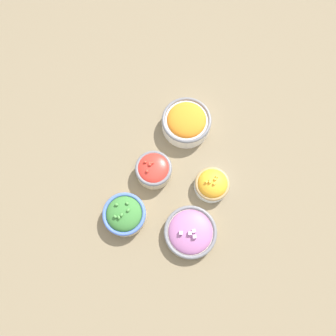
{
  "coord_description": "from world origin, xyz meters",
  "views": [
    {
      "loc": [
        -0.28,
        -0.11,
        1.06
      ],
      "look_at": [
        0.0,
        0.0,
        0.03
      ],
      "focal_mm": 35.0,
      "sensor_mm": 36.0,
      "label": 1
    }
  ],
  "objects_px": {
    "bowl_broccoli": "(124,214)",
    "bowl_cherry_tomatoes": "(154,169)",
    "bowl_squash": "(212,184)",
    "bowl_carrots": "(186,122)",
    "bowl_red_onion": "(190,232)"
  },
  "relations": [
    {
      "from": "bowl_broccoli",
      "to": "bowl_cherry_tomatoes",
      "type": "relative_size",
      "value": 1.14
    },
    {
      "from": "bowl_broccoli",
      "to": "bowl_carrots",
      "type": "xyz_separation_m",
      "value": [
        0.37,
        -0.07,
        0.01
      ]
    },
    {
      "from": "bowl_red_onion",
      "to": "bowl_broccoli",
      "type": "bearing_deg",
      "value": 96.46
    },
    {
      "from": "bowl_broccoli",
      "to": "bowl_cherry_tomatoes",
      "type": "bearing_deg",
      "value": -10.64
    },
    {
      "from": "bowl_squash",
      "to": "bowl_cherry_tomatoes",
      "type": "height_order",
      "value": "same"
    },
    {
      "from": "bowl_squash",
      "to": "bowl_cherry_tomatoes",
      "type": "xyz_separation_m",
      "value": [
        -0.03,
        0.19,
        0.01
      ]
    },
    {
      "from": "bowl_squash",
      "to": "bowl_cherry_tomatoes",
      "type": "relative_size",
      "value": 0.95
    },
    {
      "from": "bowl_squash",
      "to": "bowl_broccoli",
      "type": "distance_m",
      "value": 0.3
    },
    {
      "from": "bowl_broccoli",
      "to": "bowl_carrots",
      "type": "bearing_deg",
      "value": -11.07
    },
    {
      "from": "bowl_broccoli",
      "to": "bowl_carrots",
      "type": "relative_size",
      "value": 0.81
    },
    {
      "from": "bowl_broccoli",
      "to": "bowl_cherry_tomatoes",
      "type": "xyz_separation_m",
      "value": [
        0.17,
        -0.03,
        0.0
      ]
    },
    {
      "from": "bowl_squash",
      "to": "bowl_cherry_tomatoes",
      "type": "bearing_deg",
      "value": 97.54
    },
    {
      "from": "bowl_red_onion",
      "to": "bowl_squash",
      "type": "bearing_deg",
      "value": -4.46
    },
    {
      "from": "bowl_cherry_tomatoes",
      "to": "bowl_red_onion",
      "type": "bearing_deg",
      "value": -128.64
    },
    {
      "from": "bowl_broccoli",
      "to": "bowl_red_onion",
      "type": "xyz_separation_m",
      "value": [
        0.02,
        -0.21,
        -0.01
      ]
    }
  ]
}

